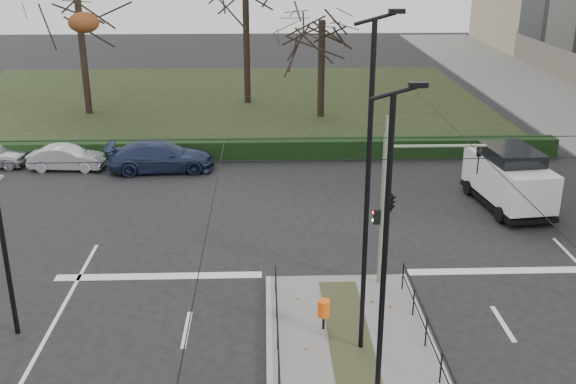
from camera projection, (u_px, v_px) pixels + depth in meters
name	position (u px, v px, depth m)	size (l,w,h in m)	color
ground	(355.00, 367.00, 18.03)	(140.00, 140.00, 0.00)	black
park	(213.00, 101.00, 47.79)	(38.00, 26.00, 0.10)	black
hedge	(195.00, 150.00, 35.09)	(38.00, 1.00, 1.00)	black
catenary	(351.00, 226.00, 18.36)	(20.00, 34.00, 6.00)	black
traffic_light	(392.00, 199.00, 21.23)	(3.43, 1.97, 5.05)	slate
litter_bin	(324.00, 309.00, 19.31)	(0.36, 0.36, 0.93)	black
streetlamp_median_near	(384.00, 278.00, 13.66)	(0.68, 0.14, 8.14)	black
streetlamp_median_far	(368.00, 191.00, 17.05)	(0.76, 0.16, 9.10)	black
parked_car_second	(67.00, 158.00, 33.43)	(1.28, 3.68, 1.21)	#B0B3B8
parked_car_third	(161.00, 156.00, 33.21)	(2.10, 5.17, 1.50)	#1F2949
white_van	(509.00, 177.00, 28.48)	(2.72, 5.20, 2.61)	white
bare_tree_near	(322.00, 27.00, 41.61)	(5.94, 5.94, 8.05)	black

